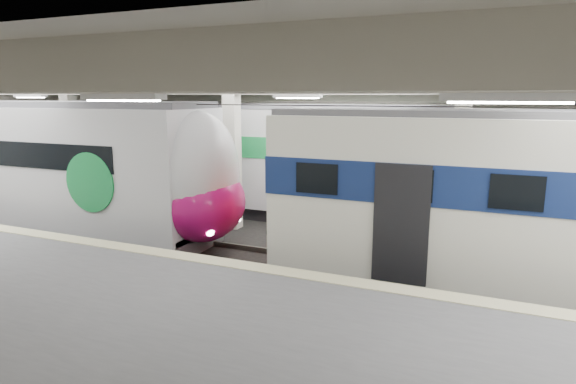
% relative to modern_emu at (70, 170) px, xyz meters
% --- Properties ---
extents(station_hall, '(36.00, 24.00, 5.75)m').
position_rel_modern_emu_xyz_m(station_hall, '(7.95, -1.74, 0.90)').
color(station_hall, black).
rests_on(station_hall, ground).
extents(modern_emu, '(14.96, 3.09, 4.77)m').
position_rel_modern_emu_xyz_m(modern_emu, '(0.00, 0.00, 0.00)').
color(modern_emu, silver).
rests_on(modern_emu, ground).
extents(older_rer, '(14.14, 3.12, 4.63)m').
position_rel_modern_emu_xyz_m(older_rer, '(15.46, 0.00, 0.09)').
color(older_rer, white).
rests_on(older_rer, ground).
extents(far_train, '(14.55, 3.10, 4.61)m').
position_rel_modern_emu_xyz_m(far_train, '(5.82, 5.50, 0.04)').
color(far_train, silver).
rests_on(far_train, ground).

